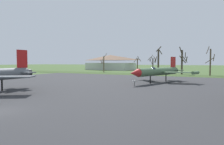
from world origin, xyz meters
The scene contains 11 objects.
asphalt_apron centered at (0.00, 18.35, 0.03)m, with size 75.55×61.16×0.05m, color #333335.
grass_verge_strip centered at (0.00, 54.93, 0.03)m, with size 135.55×12.00×0.06m, color #374E23.
jet_fighter_front_left centered at (6.00, 29.98, 2.34)m, with size 13.73×16.61×5.42m.
info_placard_front_left centered at (3.77, 22.42, 0.65)m, with size 0.64×0.23×1.02m.
bare_tree_far_left centered at (-25.14, 62.65, 3.69)m, with size 2.68×2.70×7.94m.
bare_tree_left_of_center centered at (-8.25, 57.52, 3.26)m, with size 2.38×2.33×6.40m.
bare_tree_center centered at (-2.73, 57.75, 3.39)m, with size 2.76×2.85×6.81m.
bare_tree_right_of_center centered at (-1.91, 62.40, 5.00)m, with size 3.35×3.21×10.15m.
bare_tree_far_right centered at (6.74, 61.28, 4.70)m, with size 2.98×3.67×9.54m.
bare_tree_backdrop_extra centered at (15.35, 58.21, 4.53)m, with size 2.75×2.46×9.20m.
visitor_building centered at (-35.20, 88.17, 4.18)m, with size 27.85×16.41×8.30m.
Camera 1 is at (15.92, -10.23, 4.20)m, focal length 31.67 mm.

